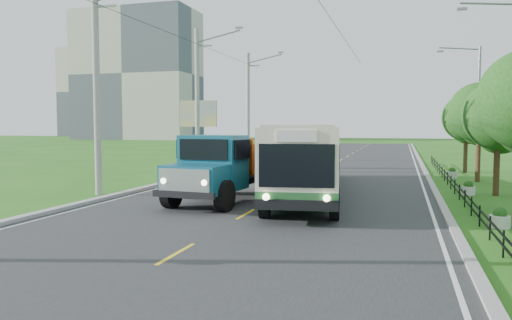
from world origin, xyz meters
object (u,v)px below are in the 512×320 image
at_px(tree_fifth, 480,116).
at_px(planter_near, 500,219).
at_px(billboard_left, 198,118).
at_px(dump_truck, 223,164).
at_px(pole_far, 248,106).
at_px(streetlight_far, 476,103).
at_px(tree_fourth, 499,119).
at_px(pole_near, 97,87).
at_px(pole_mid, 198,100).
at_px(planter_far, 452,173).
at_px(bus, 308,153).
at_px(planter_mid, 468,189).
at_px(tree_back, 467,120).

xyz_separation_m(tree_fifth, planter_near, (-1.26, -14.14, -3.57)).
bearing_deg(billboard_left, dump_truck, -63.54).
relative_size(pole_far, streetlight_far, 1.10).
height_order(tree_fourth, tree_fifth, tree_fifth).
bearing_deg(pole_far, streetlight_far, -14.81).
relative_size(pole_near, pole_mid, 1.00).
xyz_separation_m(planter_far, dump_truck, (-10.50, -13.26, 1.36)).
xyz_separation_m(tree_fifth, dump_truck, (-11.76, -11.40, -2.21)).
relative_size(pole_near, planter_far, 14.93).
distance_m(pole_mid, bus, 13.15).
distance_m(planter_mid, billboard_left, 20.99).
distance_m(pole_far, bus, 22.89).
xyz_separation_m(tree_fifth, bus, (-8.69, -7.76, -1.91)).
bearing_deg(planter_far, tree_fourth, -80.92).
height_order(tree_back, planter_near, tree_back).
relative_size(tree_fifth, tree_back, 1.05).
height_order(pole_far, tree_fourth, pole_far).
distance_m(billboard_left, bus, 15.89).
xyz_separation_m(pole_near, bus, (9.43, 3.38, -3.15)).
height_order(tree_back, planter_far, tree_back).
relative_size(tree_back, bus, 0.32).
distance_m(tree_fourth, billboard_left, 21.72).
height_order(streetlight_far, bus, streetlight_far).
xyz_separation_m(pole_mid, streetlight_far, (18.90, 7.00, -0.19)).
distance_m(pole_near, bus, 10.50).
relative_size(pole_far, planter_far, 14.93).
height_order(pole_far, dump_truck, pole_far).
height_order(tree_back, planter_mid, tree_back).
xyz_separation_m(pole_far, planter_far, (16.86, -11.00, -4.81)).
relative_size(pole_mid, dump_truck, 1.41).
bearing_deg(dump_truck, planter_far, 56.61).
xyz_separation_m(pole_near, dump_truck, (6.36, -0.26, -3.45)).
xyz_separation_m(bus, dump_truck, (-3.07, -3.64, -0.30)).
distance_m(pole_mid, tree_fifth, 18.18).
height_order(billboard_left, dump_truck, billboard_left).
bearing_deg(planter_mid, pole_mid, 157.46).
distance_m(streetlight_far, planter_mid, 14.88).
xyz_separation_m(tree_fourth, bus, (-8.69, -1.76, -1.64)).
xyz_separation_m(pole_far, tree_back, (18.12, -6.86, -1.44)).
height_order(pole_near, pole_mid, same).
distance_m(planter_near, planter_far, 16.00).
bearing_deg(tree_fifth, pole_near, -148.41).
bearing_deg(bus, planter_mid, 4.57).
distance_m(tree_fifth, planter_far, 4.21).
bearing_deg(tree_back, pole_near, -136.59).
xyz_separation_m(tree_fourth, planter_far, (-1.26, 7.86, -3.30)).
height_order(pole_mid, tree_back, pole_mid).
distance_m(tree_back, dump_truck, 21.10).
xyz_separation_m(tree_fourth, tree_back, (0.00, 12.00, 0.07)).
distance_m(pole_far, streetlight_far, 19.56).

